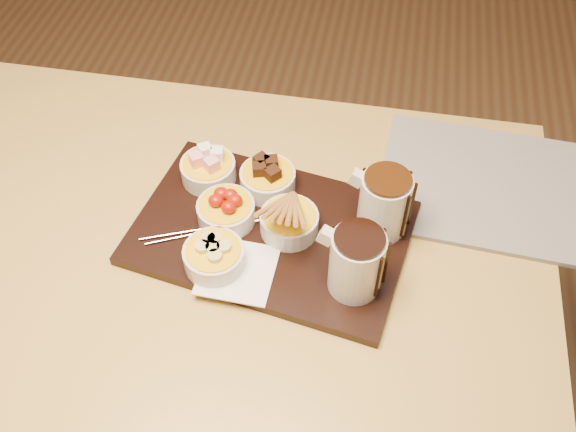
% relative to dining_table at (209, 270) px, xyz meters
% --- Properties ---
extents(ground, '(5.00, 5.00, 0.00)m').
position_rel_dining_table_xyz_m(ground, '(0.00, 0.00, -0.65)').
color(ground, brown).
rests_on(ground, ground).
extents(dining_table, '(1.20, 0.80, 0.75)m').
position_rel_dining_table_xyz_m(dining_table, '(0.00, 0.00, 0.00)').
color(dining_table, '#BA9745').
rests_on(dining_table, ground).
extents(serving_board, '(0.50, 0.37, 0.02)m').
position_rel_dining_table_xyz_m(serving_board, '(0.11, 0.03, 0.11)').
color(serving_board, black).
rests_on(serving_board, dining_table).
extents(napkin, '(0.12, 0.12, 0.00)m').
position_rel_dining_table_xyz_m(napkin, '(0.08, -0.07, 0.12)').
color(napkin, white).
rests_on(napkin, serving_board).
extents(bowl_marshmallows, '(0.10, 0.10, 0.04)m').
position_rel_dining_table_xyz_m(bowl_marshmallows, '(-0.02, 0.12, 0.14)').
color(bowl_marshmallows, beige).
rests_on(bowl_marshmallows, serving_board).
extents(bowl_cake, '(0.10, 0.10, 0.04)m').
position_rel_dining_table_xyz_m(bowl_cake, '(0.09, 0.12, 0.14)').
color(bowl_cake, beige).
rests_on(bowl_cake, serving_board).
extents(bowl_strawberries, '(0.10, 0.10, 0.04)m').
position_rel_dining_table_xyz_m(bowl_strawberries, '(0.03, 0.03, 0.14)').
color(bowl_strawberries, beige).
rests_on(bowl_strawberries, serving_board).
extents(bowl_biscotti, '(0.10, 0.10, 0.04)m').
position_rel_dining_table_xyz_m(bowl_biscotti, '(0.14, 0.03, 0.14)').
color(bowl_biscotti, beige).
rests_on(bowl_biscotti, serving_board).
extents(bowl_bananas, '(0.10, 0.10, 0.04)m').
position_rel_dining_table_xyz_m(bowl_bananas, '(0.04, -0.06, 0.14)').
color(bowl_bananas, beige).
rests_on(bowl_bananas, serving_board).
extents(pitcher_dark_chocolate, '(0.10, 0.10, 0.12)m').
position_rel_dining_table_xyz_m(pitcher_dark_chocolate, '(0.27, -0.06, 0.17)').
color(pitcher_dark_chocolate, silver).
rests_on(pitcher_dark_chocolate, serving_board).
extents(pitcher_milk_chocolate, '(0.10, 0.10, 0.12)m').
position_rel_dining_table_xyz_m(pitcher_milk_chocolate, '(0.30, 0.06, 0.17)').
color(pitcher_milk_chocolate, silver).
rests_on(pitcher_milk_chocolate, serving_board).
extents(fondue_skewers, '(0.13, 0.25, 0.01)m').
position_rel_dining_table_xyz_m(fondue_skewers, '(0.02, 0.01, 0.12)').
color(fondue_skewers, silver).
rests_on(fondue_skewers, serving_board).
extents(newspaper, '(0.40, 0.33, 0.01)m').
position_rel_dining_table_xyz_m(newspaper, '(0.48, 0.21, 0.10)').
color(newspaper, beige).
rests_on(newspaper, dining_table).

